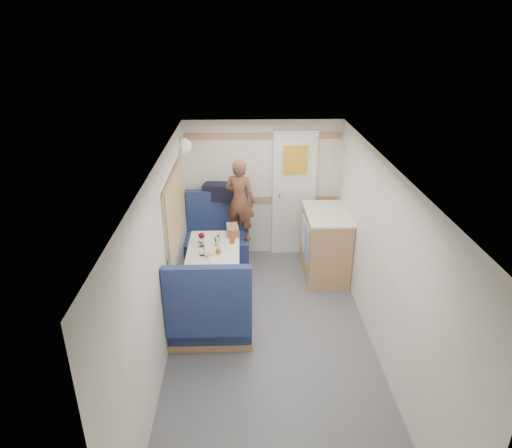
{
  "coord_description": "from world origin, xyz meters",
  "views": [
    {
      "loc": [
        -0.29,
        -3.93,
        3.21
      ],
      "look_at": [
        -0.14,
        0.9,
        1.06
      ],
      "focal_mm": 32.0,
      "sensor_mm": 36.0,
      "label": 1
    }
  ],
  "objects_px": {
    "tray": "(222,260)",
    "salt_grinder": "(219,249)",
    "duffel_bag": "(222,192)",
    "cheese_block": "(209,254)",
    "person": "(240,200)",
    "tumbler_right": "(217,241)",
    "pepper_grinder": "(218,238)",
    "orange_fruit": "(218,251)",
    "galley_counter": "(325,244)",
    "bread_loaf": "(233,230)",
    "tumbler_mid": "(201,238)",
    "dinette_table": "(214,258)",
    "tumbler_left": "(202,251)",
    "bench_far": "(218,246)",
    "beer_glass": "(232,239)",
    "dome_light": "(184,146)",
    "wine_glass": "(202,236)",
    "bench_near": "(211,318)"
  },
  "relations": [
    {
      "from": "dome_light",
      "to": "duffel_bag",
      "type": "height_order",
      "value": "dome_light"
    },
    {
      "from": "tumbler_mid",
      "to": "pepper_grinder",
      "type": "distance_m",
      "value": 0.22
    },
    {
      "from": "tray",
      "to": "tumbler_left",
      "type": "height_order",
      "value": "tumbler_left"
    },
    {
      "from": "orange_fruit",
      "to": "bench_far",
      "type": "bearing_deg",
      "value": 93.64
    },
    {
      "from": "dinette_table",
      "to": "bread_loaf",
      "type": "relative_size",
      "value": 3.53
    },
    {
      "from": "person",
      "to": "beer_glass",
      "type": "bearing_deg",
      "value": 102.92
    },
    {
      "from": "bench_near",
      "to": "orange_fruit",
      "type": "xyz_separation_m",
      "value": [
        0.07,
        0.65,
        0.47
      ]
    },
    {
      "from": "person",
      "to": "tumbler_right",
      "type": "distance_m",
      "value": 0.81
    },
    {
      "from": "bench_near",
      "to": "orange_fruit",
      "type": "distance_m",
      "value": 0.81
    },
    {
      "from": "cheese_block",
      "to": "salt_grinder",
      "type": "bearing_deg",
      "value": 44.53
    },
    {
      "from": "dome_light",
      "to": "galley_counter",
      "type": "bearing_deg",
      "value": -9.18
    },
    {
      "from": "dinette_table",
      "to": "duffel_bag",
      "type": "bearing_deg",
      "value": 86.75
    },
    {
      "from": "orange_fruit",
      "to": "salt_grinder",
      "type": "bearing_deg",
      "value": 84.87
    },
    {
      "from": "dinette_table",
      "to": "bench_near",
      "type": "distance_m",
      "value": 0.9
    },
    {
      "from": "tumbler_left",
      "to": "pepper_grinder",
      "type": "distance_m",
      "value": 0.4
    },
    {
      "from": "wine_glass",
      "to": "bench_far",
      "type": "bearing_deg",
      "value": 80.26
    },
    {
      "from": "cheese_block",
      "to": "pepper_grinder",
      "type": "height_order",
      "value": "pepper_grinder"
    },
    {
      "from": "dinette_table",
      "to": "galley_counter",
      "type": "xyz_separation_m",
      "value": [
        1.47,
        0.55,
        -0.1
      ]
    },
    {
      "from": "bench_near",
      "to": "wine_glass",
      "type": "bearing_deg",
      "value": 98.86
    },
    {
      "from": "duffel_bag",
      "to": "cheese_block",
      "type": "relative_size",
      "value": 4.87
    },
    {
      "from": "bench_far",
      "to": "galley_counter",
      "type": "bearing_deg",
      "value": -12.1
    },
    {
      "from": "orange_fruit",
      "to": "dome_light",
      "type": "bearing_deg",
      "value": 113.31
    },
    {
      "from": "galley_counter",
      "to": "bread_loaf",
      "type": "relative_size",
      "value": 3.53
    },
    {
      "from": "galley_counter",
      "to": "duffel_bag",
      "type": "height_order",
      "value": "duffel_bag"
    },
    {
      "from": "pepper_grinder",
      "to": "dome_light",
      "type": "bearing_deg",
      "value": 122.32
    },
    {
      "from": "tumbler_right",
      "to": "wine_glass",
      "type": "bearing_deg",
      "value": -176.02
    },
    {
      "from": "tumbler_left",
      "to": "salt_grinder",
      "type": "relative_size",
      "value": 1.25
    },
    {
      "from": "tumbler_mid",
      "to": "dinette_table",
      "type": "bearing_deg",
      "value": -38.18
    },
    {
      "from": "wine_glass",
      "to": "tumbler_mid",
      "type": "height_order",
      "value": "wine_glass"
    },
    {
      "from": "tumbler_mid",
      "to": "bench_far",
      "type": "bearing_deg",
      "value": 77.52
    },
    {
      "from": "person",
      "to": "orange_fruit",
      "type": "distance_m",
      "value": 1.05
    },
    {
      "from": "bench_far",
      "to": "tray",
      "type": "distance_m",
      "value": 1.29
    },
    {
      "from": "person",
      "to": "salt_grinder",
      "type": "bearing_deg",
      "value": 95.95
    },
    {
      "from": "person",
      "to": "beer_glass",
      "type": "height_order",
      "value": "person"
    },
    {
      "from": "beer_glass",
      "to": "bread_loaf",
      "type": "height_order",
      "value": "bread_loaf"
    },
    {
      "from": "bench_far",
      "to": "beer_glass",
      "type": "distance_m",
      "value": 0.92
    },
    {
      "from": "bench_far",
      "to": "tumbler_right",
      "type": "xyz_separation_m",
      "value": [
        0.04,
        -0.81,
        0.47
      ]
    },
    {
      "from": "bench_far",
      "to": "duffel_bag",
      "type": "relative_size",
      "value": 2.13
    },
    {
      "from": "galley_counter",
      "to": "bread_loaf",
      "type": "distance_m",
      "value": 1.29
    },
    {
      "from": "bench_near",
      "to": "pepper_grinder",
      "type": "height_order",
      "value": "bench_near"
    },
    {
      "from": "dome_light",
      "to": "orange_fruit",
      "type": "relative_size",
      "value": 2.9
    },
    {
      "from": "galley_counter",
      "to": "duffel_bag",
      "type": "bearing_deg",
      "value": 157.9
    },
    {
      "from": "dome_light",
      "to": "person",
      "type": "relative_size",
      "value": 0.18
    },
    {
      "from": "dinette_table",
      "to": "salt_grinder",
      "type": "distance_m",
      "value": 0.25
    },
    {
      "from": "orange_fruit",
      "to": "cheese_block",
      "type": "height_order",
      "value": "orange_fruit"
    },
    {
      "from": "salt_grinder",
      "to": "bread_loaf",
      "type": "distance_m",
      "value": 0.52
    },
    {
      "from": "tray",
      "to": "salt_grinder",
      "type": "height_order",
      "value": "salt_grinder"
    },
    {
      "from": "dinette_table",
      "to": "tumbler_mid",
      "type": "height_order",
      "value": "tumbler_mid"
    },
    {
      "from": "galley_counter",
      "to": "tumbler_mid",
      "type": "height_order",
      "value": "galley_counter"
    },
    {
      "from": "tray",
      "to": "duffel_bag",
      "type": "bearing_deg",
      "value": 91.78
    }
  ]
}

